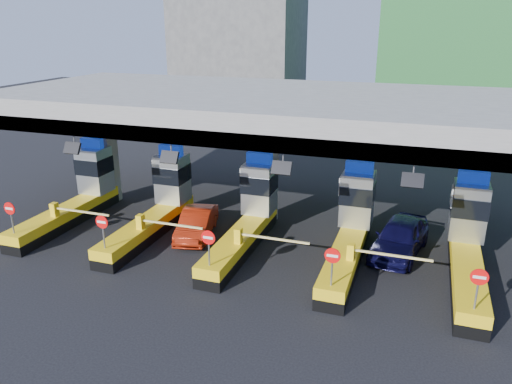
% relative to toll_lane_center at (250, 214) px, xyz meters
% --- Properties ---
extents(ground, '(120.00, 120.00, 0.00)m').
position_rel_toll_lane_center_xyz_m(ground, '(-0.00, -0.28, -1.40)').
color(ground, black).
rests_on(ground, ground).
extents(toll_canopy, '(28.00, 12.09, 7.00)m').
position_rel_toll_lane_center_xyz_m(toll_canopy, '(-0.00, 2.59, 4.74)').
color(toll_canopy, slate).
rests_on(toll_canopy, ground).
extents(toll_lane_far_left, '(4.43, 8.00, 4.16)m').
position_rel_toll_lane_center_xyz_m(toll_lane_far_left, '(-10.00, 0.00, 0.00)').
color(toll_lane_far_left, black).
rests_on(toll_lane_far_left, ground).
extents(toll_lane_left, '(4.43, 8.00, 4.16)m').
position_rel_toll_lane_center_xyz_m(toll_lane_left, '(-5.00, 0.00, 0.00)').
color(toll_lane_left, black).
rests_on(toll_lane_left, ground).
extents(toll_lane_center, '(4.43, 8.00, 4.16)m').
position_rel_toll_lane_center_xyz_m(toll_lane_center, '(0.00, 0.00, 0.00)').
color(toll_lane_center, black).
rests_on(toll_lane_center, ground).
extents(toll_lane_right, '(4.43, 8.00, 4.16)m').
position_rel_toll_lane_center_xyz_m(toll_lane_right, '(5.00, 0.00, 0.00)').
color(toll_lane_right, black).
rests_on(toll_lane_right, ground).
extents(toll_lane_far_right, '(4.43, 8.00, 4.16)m').
position_rel_toll_lane_center_xyz_m(toll_lane_far_right, '(10.00, 0.00, 0.00)').
color(toll_lane_far_right, black).
rests_on(toll_lane_far_right, ground).
extents(bg_building_concrete, '(14.00, 10.00, 18.00)m').
position_rel_toll_lane_center_xyz_m(bg_building_concrete, '(-14.00, 35.72, 7.60)').
color(bg_building_concrete, '#4C4C49').
rests_on(bg_building_concrete, ground).
extents(van, '(2.87, 5.21, 1.68)m').
position_rel_toll_lane_center_xyz_m(van, '(7.16, 0.90, -0.56)').
color(van, black).
rests_on(van, ground).
extents(red_car, '(2.32, 4.42, 1.39)m').
position_rel_toll_lane_center_xyz_m(red_car, '(-2.73, -0.36, -0.70)').
color(red_car, maroon).
rests_on(red_car, ground).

